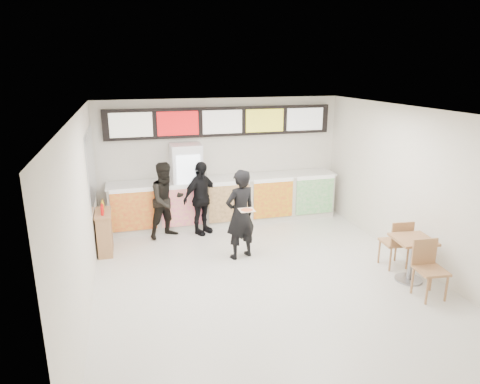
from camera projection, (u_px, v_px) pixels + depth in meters
name	position (u px, v px, depth m)	size (l,w,h in m)	color
floor	(266.00, 279.00, 7.75)	(7.00, 7.00, 0.00)	beige
ceiling	(269.00, 112.00, 6.91)	(7.00, 7.00, 0.00)	white
wall_back	(222.00, 160.00, 10.57)	(6.00, 6.00, 0.00)	silver
wall_left	(82.00, 216.00, 6.57)	(7.00, 7.00, 0.00)	silver
wall_right	(417.00, 188.00, 8.09)	(7.00, 7.00, 0.00)	silver
service_counter	(226.00, 200.00, 10.45)	(5.56, 0.77, 1.14)	silver
menu_board	(222.00, 122.00, 10.23)	(5.50, 0.14, 0.70)	black
drinks_fridge	(187.00, 186.00, 10.11)	(0.70, 0.67, 2.00)	white
mirror_panel	(91.00, 166.00, 8.77)	(0.01, 2.00, 1.50)	#B2B7BF
customer_main	(240.00, 215.00, 8.42)	(0.66, 0.44, 1.82)	black
customer_left	(167.00, 200.00, 9.50)	(0.84, 0.65, 1.72)	black
customer_mid	(201.00, 198.00, 9.70)	(0.99, 0.41, 1.69)	black
pizza_slice	(247.00, 210.00, 7.93)	(0.36, 0.36, 0.02)	beige
cafe_table	(412.00, 251.00, 7.56)	(0.72, 1.69, 0.97)	#A3704A
condiment_ledge	(105.00, 232.00, 8.78)	(0.32, 0.79, 1.05)	#A3704A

